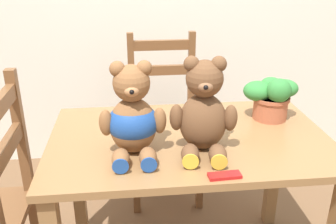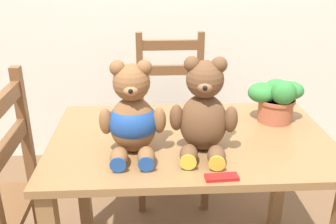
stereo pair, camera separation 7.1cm
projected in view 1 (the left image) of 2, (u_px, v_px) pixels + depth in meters
name	position (u px, v px, depth m)	size (l,w,h in m)	color
dining_table	(189.00, 161.00, 1.61)	(1.16, 0.73, 0.74)	olive
wooden_chair_behind	(164.00, 120.00, 2.32)	(0.42, 0.42, 1.00)	brown
teddy_bear_left	(133.00, 118.00, 1.38)	(0.25, 0.25, 0.36)	brown
teddy_bear_right	(204.00, 112.00, 1.40)	(0.26, 0.27, 0.37)	brown
potted_plant	(271.00, 97.00, 1.69)	(0.24, 0.18, 0.21)	#B25B3D
chocolate_bar	(225.00, 176.00, 1.27)	(0.11, 0.04, 0.01)	red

